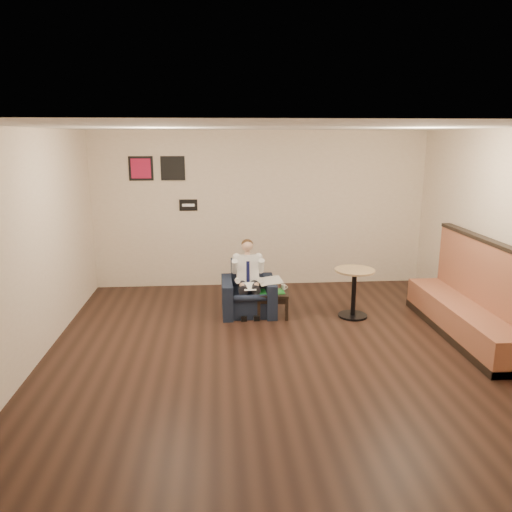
{
  "coord_description": "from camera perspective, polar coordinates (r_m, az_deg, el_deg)",
  "views": [
    {
      "loc": [
        -0.78,
        -5.94,
        2.7
      ],
      "look_at": [
        -0.23,
        1.2,
        0.97
      ],
      "focal_mm": 35.0,
      "sensor_mm": 36.0,
      "label": 1
    }
  ],
  "objects": [
    {
      "name": "seated_man",
      "position": [
        7.62,
        -0.82,
        -2.9
      ],
      "size": [
        0.53,
        0.78,
        1.08
      ],
      "primitive_type": null,
      "rotation": [
        0.0,
        0.0,
        0.01
      ],
      "color": "white",
      "rests_on": "armchair"
    },
    {
      "name": "cafe_table",
      "position": [
        7.74,
        11.1,
        -4.19
      ],
      "size": [
        0.7,
        0.7,
        0.75
      ],
      "primitive_type": "cylinder",
      "rotation": [
        0.0,
        0.0,
        -0.18
      ],
      "color": "#A08057",
      "rests_on": "ground"
    },
    {
      "name": "lap_papers",
      "position": [
        7.55,
        -0.77,
        -3.5
      ],
      "size": [
        0.2,
        0.27,
        0.01
      ],
      "primitive_type": "cube",
      "rotation": [
        0.0,
        0.0,
        0.08
      ],
      "color": "white",
      "rests_on": "seated_man"
    },
    {
      "name": "wall_left",
      "position": [
        6.48,
        -24.39,
        0.75
      ],
      "size": [
        0.02,
        6.0,
        2.8
      ],
      "primitive_type": "cube",
      "color": "#F0DEC5",
      "rests_on": "ground"
    },
    {
      "name": "side_table",
      "position": [
        7.71,
        1.96,
        -5.44
      ],
      "size": [
        0.52,
        0.52,
        0.38
      ],
      "primitive_type": "cube",
      "rotation": [
        0.0,
        0.0,
        -0.12
      ],
      "color": "black",
      "rests_on": "ground"
    },
    {
      "name": "banquette",
      "position": [
        7.38,
        22.97,
        -3.54
      ],
      "size": [
        0.62,
        2.6,
        1.33
      ],
      "primitive_type": "cube",
      "color": "#96543A",
      "rests_on": "ground"
    },
    {
      "name": "wall_front",
      "position": [
        3.31,
        9.69,
        -9.79
      ],
      "size": [
        6.0,
        0.02,
        2.8
      ],
      "primitive_type": "cube",
      "color": "#F0DEC5",
      "rests_on": "ground"
    },
    {
      "name": "seating_sign",
      "position": [
        9.02,
        -7.74,
        5.79
      ],
      "size": [
        0.32,
        0.02,
        0.2
      ],
      "primitive_type": "cube",
      "color": "black",
      "rests_on": "wall_back"
    },
    {
      "name": "wall_back",
      "position": [
        9.07,
        0.55,
        5.31
      ],
      "size": [
        6.0,
        0.02,
        2.8
      ],
      "primitive_type": "cube",
      "color": "#F0DEC5",
      "rests_on": "ground"
    },
    {
      "name": "art_print_left",
      "position": [
        9.04,
        -13.01,
        9.73
      ],
      "size": [
        0.42,
        0.03,
        0.42
      ],
      "primitive_type": "cube",
      "color": "#B2163E",
      "rests_on": "wall_back"
    },
    {
      "name": "smartphone",
      "position": [
        7.77,
        2.29,
        -3.75
      ],
      "size": [
        0.13,
        0.09,
        0.01
      ],
      "primitive_type": "cube",
      "rotation": [
        0.0,
        0.0,
        -0.29
      ],
      "color": "black",
      "rests_on": "side_table"
    },
    {
      "name": "ground",
      "position": [
        6.57,
        2.82,
        -10.72
      ],
      "size": [
        6.0,
        6.0,
        0.0
      ],
      "primitive_type": "plane",
      "color": "black",
      "rests_on": "ground"
    },
    {
      "name": "ceiling",
      "position": [
        5.99,
        3.14,
        14.49
      ],
      "size": [
        6.0,
        6.0,
        0.02
      ],
      "primitive_type": "cube",
      "color": "white",
      "rests_on": "wall_back"
    },
    {
      "name": "armchair",
      "position": [
        7.76,
        -0.88,
        -3.72
      ],
      "size": [
        0.83,
        0.83,
        0.79
      ],
      "primitive_type": "cube",
      "rotation": [
        0.0,
        0.0,
        0.01
      ],
      "color": "black",
      "rests_on": "ground"
    },
    {
      "name": "coffee_mug",
      "position": [
        7.73,
        3.12,
        -3.58
      ],
      "size": [
        0.08,
        0.08,
        0.08
      ],
      "primitive_type": "cylinder",
      "rotation": [
        0.0,
        0.0,
        -0.12
      ],
      "color": "white",
      "rests_on": "side_table"
    },
    {
      "name": "newspaper",
      "position": [
        7.66,
        1.64,
        -2.83
      ],
      "size": [
        0.37,
        0.45,
        0.01
      ],
      "primitive_type": "cube",
      "rotation": [
        0.0,
        0.0,
        0.06
      ],
      "color": "silver",
      "rests_on": "armchair"
    },
    {
      "name": "art_print_right",
      "position": [
        8.98,
        -9.49,
        9.86
      ],
      "size": [
        0.42,
        0.03,
        0.42
      ],
      "primitive_type": "cube",
      "color": "black",
      "rests_on": "wall_back"
    },
    {
      "name": "green_folder",
      "position": [
        7.63,
        1.78,
        -4.08
      ],
      "size": [
        0.39,
        0.28,
        0.01
      ],
      "primitive_type": "cube",
      "rotation": [
        0.0,
        0.0,
        0.02
      ],
      "color": "green",
      "rests_on": "side_table"
    }
  ]
}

